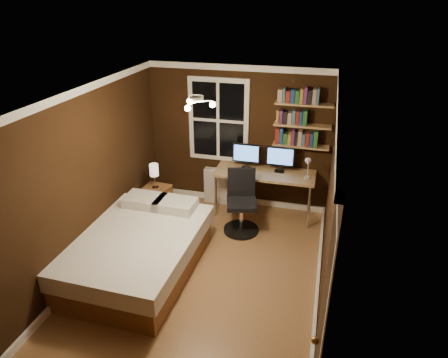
% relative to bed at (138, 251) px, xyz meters
% --- Properties ---
extents(floor, '(4.20, 4.20, 0.00)m').
position_rel_bed_xyz_m(floor, '(0.88, 0.22, -0.31)').
color(floor, brown).
rests_on(floor, ground).
extents(wall_back, '(3.20, 0.04, 2.50)m').
position_rel_bed_xyz_m(wall_back, '(0.88, 2.32, 0.94)').
color(wall_back, black).
rests_on(wall_back, ground).
extents(wall_left, '(0.04, 4.20, 2.50)m').
position_rel_bed_xyz_m(wall_left, '(-0.72, 0.22, 0.94)').
color(wall_left, black).
rests_on(wall_left, ground).
extents(wall_right, '(0.04, 4.20, 2.50)m').
position_rel_bed_xyz_m(wall_right, '(2.48, 0.22, 0.94)').
color(wall_right, black).
rests_on(wall_right, ground).
extents(ceiling, '(3.20, 4.20, 0.02)m').
position_rel_bed_xyz_m(ceiling, '(0.88, 0.22, 2.19)').
color(ceiling, white).
rests_on(ceiling, wall_back).
extents(window, '(1.06, 0.06, 1.46)m').
position_rel_bed_xyz_m(window, '(0.53, 2.29, 1.24)').
color(window, white).
rests_on(window, wall_back).
extents(door, '(0.03, 0.82, 2.05)m').
position_rel_bed_xyz_m(door, '(2.47, -1.33, 0.71)').
color(door, black).
rests_on(door, ground).
extents(door_knob, '(0.06, 0.06, 0.06)m').
position_rel_bed_xyz_m(door_knob, '(2.43, -1.63, 0.69)').
color(door_knob, '#B78A3D').
rests_on(door_knob, door).
extents(ceiling_fixture, '(0.44, 0.44, 0.18)m').
position_rel_bed_xyz_m(ceiling_fixture, '(0.88, 0.12, 2.09)').
color(ceiling_fixture, beige).
rests_on(ceiling_fixture, ceiling).
extents(bookshelf_lower, '(0.92, 0.22, 0.03)m').
position_rel_bed_xyz_m(bookshelf_lower, '(1.96, 2.20, 0.94)').
color(bookshelf_lower, '#A3804F').
rests_on(bookshelf_lower, wall_back).
extents(books_row_lower, '(0.66, 0.16, 0.23)m').
position_rel_bed_xyz_m(books_row_lower, '(1.96, 2.20, 1.07)').
color(books_row_lower, maroon).
rests_on(books_row_lower, bookshelf_lower).
extents(bookshelf_middle, '(0.92, 0.22, 0.03)m').
position_rel_bed_xyz_m(bookshelf_middle, '(1.96, 2.20, 1.29)').
color(bookshelf_middle, '#A3804F').
rests_on(bookshelf_middle, wall_back).
extents(books_row_middle, '(0.48, 0.16, 0.23)m').
position_rel_bed_xyz_m(books_row_middle, '(1.96, 2.20, 1.42)').
color(books_row_middle, navy).
rests_on(books_row_middle, bookshelf_middle).
extents(bookshelf_upper, '(0.92, 0.22, 0.03)m').
position_rel_bed_xyz_m(bookshelf_upper, '(1.96, 2.20, 1.64)').
color(bookshelf_upper, '#A3804F').
rests_on(bookshelf_upper, wall_back).
extents(books_row_upper, '(0.60, 0.16, 0.23)m').
position_rel_bed_xyz_m(books_row_upper, '(1.96, 2.20, 1.77)').
color(books_row_upper, '#235326').
rests_on(books_row_upper, bookshelf_upper).
extents(bed, '(1.59, 2.18, 0.73)m').
position_rel_bed_xyz_m(bed, '(0.00, 0.00, 0.00)').
color(bed, brown).
rests_on(bed, ground).
extents(nightstand, '(0.47, 0.47, 0.54)m').
position_rel_bed_xyz_m(nightstand, '(-0.35, 1.44, -0.04)').
color(nightstand, brown).
rests_on(nightstand, ground).
extents(bedside_lamp, '(0.15, 0.15, 0.44)m').
position_rel_bed_xyz_m(bedside_lamp, '(-0.35, 1.44, 0.45)').
color(bedside_lamp, beige).
rests_on(bedside_lamp, nightstand).
extents(radiator, '(0.44, 0.15, 0.66)m').
position_rel_bed_xyz_m(radiator, '(0.50, 2.21, 0.02)').
color(radiator, beige).
rests_on(radiator, ground).
extents(desk, '(1.69, 0.63, 0.80)m').
position_rel_bed_xyz_m(desk, '(1.41, 1.99, 0.43)').
color(desk, '#A3804F').
rests_on(desk, ground).
extents(monitor_left, '(0.47, 0.12, 0.44)m').
position_rel_bed_xyz_m(monitor_left, '(1.07, 2.07, 0.71)').
color(monitor_left, black).
rests_on(monitor_left, desk).
extents(monitor_right, '(0.47, 0.12, 0.44)m').
position_rel_bed_xyz_m(monitor_right, '(1.65, 2.07, 0.71)').
color(monitor_right, black).
rests_on(monitor_right, desk).
extents(desk_lamp, '(0.14, 0.32, 0.44)m').
position_rel_bed_xyz_m(desk_lamp, '(2.12, 1.86, 0.71)').
color(desk_lamp, silver).
rests_on(desk_lamp, desk).
extents(office_chair, '(0.57, 0.57, 1.04)m').
position_rel_bed_xyz_m(office_chair, '(1.15, 1.38, 0.09)').
color(office_chair, black).
rests_on(office_chair, ground).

